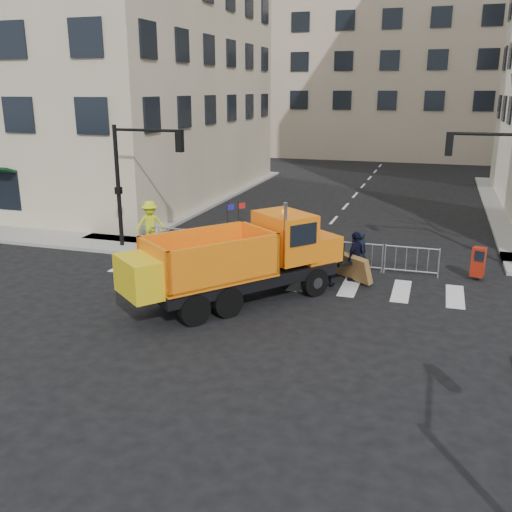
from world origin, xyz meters
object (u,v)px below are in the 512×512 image
(cop_a, at_px, (359,253))
(cop_b, at_px, (324,261))
(cop_c, at_px, (355,256))
(worker, at_px, (150,224))
(newspaper_box, at_px, (478,262))
(plow_truck, at_px, (238,259))

(cop_a, distance_m, cop_b, 1.97)
(cop_b, bearing_deg, cop_a, -126.81)
(cop_a, height_order, cop_c, cop_c)
(worker, bearing_deg, newspaper_box, -31.46)
(worker, xyz_separation_m, newspaper_box, (13.48, 0.00, -0.48))
(cop_a, bearing_deg, plow_truck, 14.05)
(cop_a, bearing_deg, cop_c, 50.60)
(cop_b, xyz_separation_m, cop_c, (1.01, 0.82, 0.02))
(cop_c, bearing_deg, plow_truck, -28.00)
(cop_b, distance_m, worker, 8.45)
(cop_a, xyz_separation_m, worker, (-9.18, 0.61, 0.33))
(newspaper_box, bearing_deg, cop_b, -141.61)
(plow_truck, bearing_deg, cop_a, -0.05)
(cop_c, bearing_deg, newspaper_box, 125.37)
(cop_b, relative_size, worker, 0.89)
(cop_a, bearing_deg, worker, -40.90)
(cop_a, xyz_separation_m, cop_b, (-1.05, -1.66, 0.06))
(plow_truck, xyz_separation_m, worker, (-5.76, 4.85, -0.33))
(cop_c, height_order, newspaper_box, cop_c)
(cop_a, xyz_separation_m, cop_c, (-0.03, -0.84, 0.08))
(plow_truck, height_order, cop_b, plow_truck)
(cop_a, distance_m, worker, 9.21)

